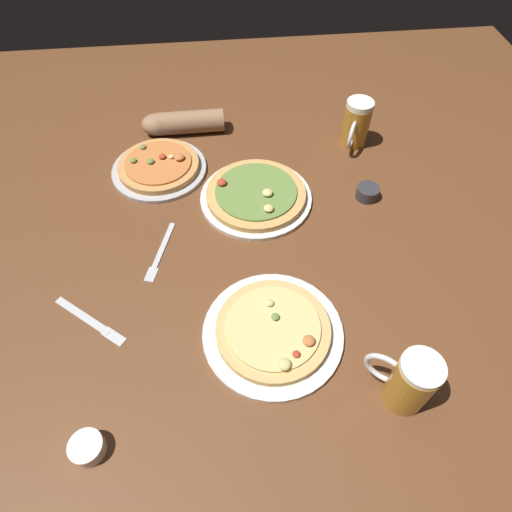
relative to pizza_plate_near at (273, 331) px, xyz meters
The scene contains 11 objects.
ground_plane 0.22m from the pizza_plate_near, 94.20° to the left, with size 2.40×2.40×0.03m, color brown.
pizza_plate_near is the anchor object (origin of this frame).
pizza_plate_far 0.44m from the pizza_plate_near, 88.88° to the left, with size 0.32×0.32×0.05m.
pizza_plate_side 0.66m from the pizza_plate_near, 114.74° to the left, with size 0.29×0.29×0.05m.
beer_mug_dark 0.75m from the pizza_plate_near, 62.14° to the left, with size 0.09×0.13×0.15m.
beer_mug_amber 0.30m from the pizza_plate_near, 34.56° to the right, with size 0.12×0.11×0.15m.
ramekin_sauce 0.53m from the pizza_plate_near, 51.31° to the left, with size 0.06×0.06×0.04m, color #333338.
ramekin_butter 0.44m from the pizza_plate_near, 151.49° to the right, with size 0.07×0.07×0.03m, color silver.
fork_left 0.38m from the pizza_plate_near, 134.52° to the left, with size 0.08×0.20×0.01m.
knife_right 0.43m from the pizza_plate_near, 169.25° to the left, with size 0.18×0.15×0.01m.
diner_arm 0.81m from the pizza_plate_near, 104.75° to the left, with size 0.27×0.08×0.07m.
Camera 1 is at (-0.07, -0.67, 0.89)m, focal length 30.30 mm.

